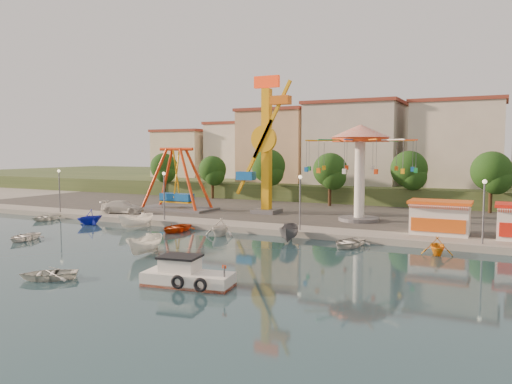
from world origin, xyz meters
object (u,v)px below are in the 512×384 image
Objects in this scene: cabin_motorboat at (186,277)px; kamikaze_tower at (268,148)px; wave_swinger at (360,151)px; rowboat_a at (24,237)px; pirate_ship_ride at (177,180)px; van at (123,207)px; skiff at (145,245)px.

kamikaze_tower is at bearing 97.23° from cabin_motorboat.
cabin_motorboat is (8.40, -29.51, -8.03)m from kamikaze_tower.
wave_swinger is at bearing -6.75° from kamikaze_tower.
kamikaze_tower is at bearing 47.61° from rowboat_a.
pirate_ship_ride is at bearing -179.50° from wave_swinger.
van is at bearing -121.70° from pirate_ship_ride.
wave_swinger reaches higher than van.
van reaches higher than rowboat_a.
skiff is (12.60, -21.95, -3.59)m from pirate_ship_ride.
kamikaze_tower reaches higher than wave_swinger.
wave_swinger reaches higher than cabin_motorboat.
kamikaze_tower is 4.62× the size of rowboat_a.
wave_swinger is 25.91m from skiff.
pirate_ship_ride is at bearing 73.99° from rowboat_a.
pirate_ship_ride reaches higher than skiff.
pirate_ship_ride is 12.97m from kamikaze_tower.
skiff is at bearing 134.53° from cabin_motorboat.
kamikaze_tower is (12.19, 1.58, 4.16)m from pirate_ship_ride.
pirate_ship_ride is 1.90× the size of van.
cabin_motorboat reaches higher than skiff.
pirate_ship_ride is 34.91m from cabin_motorboat.
cabin_motorboat is 1.38× the size of skiff.
cabin_motorboat is at bearing -27.61° from rowboat_a.
skiff is (14.03, -0.07, 0.44)m from rowboat_a.
pirate_ship_ride is 25.56m from skiff.
van is (-16.31, 15.94, 0.56)m from skiff.
van is at bearing 85.90° from rowboat_a.
wave_swinger is 29.02m from van.
pirate_ship_ride is 2.80× the size of rowboat_a.
skiff is at bearing -12.55° from rowboat_a.
pirate_ship_ride reaches higher than van.
pirate_ship_ride is 2.39× the size of skiff.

